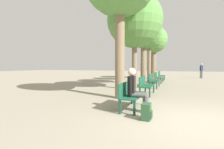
{
  "coord_description": "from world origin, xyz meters",
  "views": [
    {
      "loc": [
        -0.51,
        -4.58,
        1.38
      ],
      "look_at": [
        -4.27,
        5.59,
        0.82
      ],
      "focal_mm": 28.0,
      "sensor_mm": 36.0,
      "label": 1
    }
  ],
  "objects_px": {
    "bench_row_3": "(158,77)",
    "person_seated": "(135,89)",
    "tree_row_4": "(154,40)",
    "bench_row_4": "(161,75)",
    "tree_row_3": "(149,36)",
    "tree_row_2": "(144,31)",
    "bench_row_0": "(130,93)",
    "bench_row_2": "(153,80)",
    "tree_row_1": "(135,20)",
    "bench_row_1": "(145,84)",
    "pedestrian_near": "(201,70)",
    "backpack": "(146,112)"
  },
  "relations": [
    {
      "from": "bench_row_4",
      "to": "bench_row_1",
      "type": "bearing_deg",
      "value": -90.0
    },
    {
      "from": "bench_row_0",
      "to": "tree_row_1",
      "type": "distance_m",
      "value": 5.53
    },
    {
      "from": "tree_row_1",
      "to": "tree_row_2",
      "type": "relative_size",
      "value": 1.06
    },
    {
      "from": "backpack",
      "to": "pedestrian_near",
      "type": "xyz_separation_m",
      "value": [
        3.23,
        16.67,
        0.72
      ]
    },
    {
      "from": "bench_row_0",
      "to": "bench_row_4",
      "type": "relative_size",
      "value": 1.0
    },
    {
      "from": "bench_row_0",
      "to": "bench_row_3",
      "type": "bearing_deg",
      "value": 90.0
    },
    {
      "from": "bench_row_2",
      "to": "tree_row_1",
      "type": "distance_m",
      "value": 3.8
    },
    {
      "from": "bench_row_4",
      "to": "tree_row_4",
      "type": "relative_size",
      "value": 0.28
    },
    {
      "from": "bench_row_1",
      "to": "person_seated",
      "type": "height_order",
      "value": "person_seated"
    },
    {
      "from": "bench_row_3",
      "to": "tree_row_1",
      "type": "relative_size",
      "value": 0.28
    },
    {
      "from": "tree_row_2",
      "to": "bench_row_2",
      "type": "bearing_deg",
      "value": -56.72
    },
    {
      "from": "bench_row_0",
      "to": "tree_row_4",
      "type": "xyz_separation_m",
      "value": [
        -0.85,
        12.96,
        3.45
      ]
    },
    {
      "from": "bench_row_3",
      "to": "person_seated",
      "type": "xyz_separation_m",
      "value": [
        0.24,
        -8.96,
        0.2
      ]
    },
    {
      "from": "tree_row_3",
      "to": "backpack",
      "type": "bearing_deg",
      "value": -81.95
    },
    {
      "from": "bench_row_3",
      "to": "tree_row_2",
      "type": "xyz_separation_m",
      "value": [
        -0.85,
        -1.59,
        3.33
      ]
    },
    {
      "from": "bench_row_1",
      "to": "tree_row_2",
      "type": "bearing_deg",
      "value": 101.51
    },
    {
      "from": "tree_row_4",
      "to": "person_seated",
      "type": "distance_m",
      "value": 13.68
    },
    {
      "from": "bench_row_4",
      "to": "pedestrian_near",
      "type": "xyz_separation_m",
      "value": [
        3.91,
        4.15,
        0.43
      ]
    },
    {
      "from": "tree_row_4",
      "to": "backpack",
      "type": "relative_size",
      "value": 13.03
    },
    {
      "from": "bench_row_1",
      "to": "pedestrian_near",
      "type": "height_order",
      "value": "pedestrian_near"
    },
    {
      "from": "bench_row_0",
      "to": "pedestrian_near",
      "type": "bearing_deg",
      "value": 76.04
    },
    {
      "from": "bench_row_4",
      "to": "tree_row_4",
      "type": "distance_m",
      "value": 3.82
    },
    {
      "from": "tree_row_2",
      "to": "tree_row_4",
      "type": "xyz_separation_m",
      "value": [
        0.0,
        5.88,
        0.13
      ]
    },
    {
      "from": "bench_row_2",
      "to": "tree_row_3",
      "type": "relative_size",
      "value": 0.3
    },
    {
      "from": "bench_row_0",
      "to": "person_seated",
      "type": "xyz_separation_m",
      "value": [
        0.24,
        -0.29,
        0.2
      ]
    },
    {
      "from": "bench_row_0",
      "to": "backpack",
      "type": "distance_m",
      "value": 1.21
    },
    {
      "from": "tree_row_3",
      "to": "tree_row_4",
      "type": "bearing_deg",
      "value": 90.0
    },
    {
      "from": "bench_row_1",
      "to": "tree_row_2",
      "type": "relative_size",
      "value": 0.29
    },
    {
      "from": "bench_row_1",
      "to": "bench_row_4",
      "type": "distance_m",
      "value": 8.67
    },
    {
      "from": "tree_row_2",
      "to": "person_seated",
      "type": "bearing_deg",
      "value": -81.58
    },
    {
      "from": "bench_row_2",
      "to": "tree_row_1",
      "type": "relative_size",
      "value": 0.28
    },
    {
      "from": "bench_row_2",
      "to": "bench_row_3",
      "type": "height_order",
      "value": "same"
    },
    {
      "from": "bench_row_3",
      "to": "person_seated",
      "type": "height_order",
      "value": "person_seated"
    },
    {
      "from": "bench_row_0",
      "to": "bench_row_3",
      "type": "height_order",
      "value": "same"
    },
    {
      "from": "bench_row_2",
      "to": "backpack",
      "type": "relative_size",
      "value": 3.63
    },
    {
      "from": "tree_row_1",
      "to": "pedestrian_near",
      "type": "relative_size",
      "value": 3.37
    },
    {
      "from": "bench_row_2",
      "to": "tree_row_2",
      "type": "xyz_separation_m",
      "value": [
        -0.85,
        1.3,
        3.33
      ]
    },
    {
      "from": "tree_row_3",
      "to": "bench_row_3",
      "type": "bearing_deg",
      "value": -54.45
    },
    {
      "from": "bench_row_0",
      "to": "tree_row_3",
      "type": "relative_size",
      "value": 0.3
    },
    {
      "from": "tree_row_3",
      "to": "pedestrian_near",
      "type": "relative_size",
      "value": 3.15
    },
    {
      "from": "bench_row_1",
      "to": "bench_row_3",
      "type": "relative_size",
      "value": 1.0
    },
    {
      "from": "tree_row_1",
      "to": "pedestrian_near",
      "type": "bearing_deg",
      "value": 67.38
    },
    {
      "from": "bench_row_4",
      "to": "tree_row_3",
      "type": "xyz_separation_m",
      "value": [
        -0.85,
        -1.7,
        3.39
      ]
    },
    {
      "from": "bench_row_0",
      "to": "tree_row_1",
      "type": "height_order",
      "value": "tree_row_1"
    },
    {
      "from": "bench_row_0",
      "to": "bench_row_1",
      "type": "relative_size",
      "value": 1.0
    },
    {
      "from": "tree_row_2",
      "to": "bench_row_0",
      "type": "bearing_deg",
      "value": -83.13
    },
    {
      "from": "bench_row_4",
      "to": "backpack",
      "type": "height_order",
      "value": "bench_row_4"
    },
    {
      "from": "tree_row_1",
      "to": "pedestrian_near",
      "type": "height_order",
      "value": "tree_row_1"
    },
    {
      "from": "tree_row_1",
      "to": "bench_row_4",
      "type": "bearing_deg",
      "value": 83.31
    },
    {
      "from": "bench_row_0",
      "to": "bench_row_2",
      "type": "xyz_separation_m",
      "value": [
        0.0,
        5.78,
        0.0
      ]
    }
  ]
}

